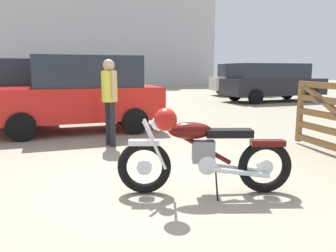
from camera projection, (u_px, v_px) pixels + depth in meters
name	position (u px, v px, depth m)	size (l,w,h in m)	color
ground_plane	(174.00, 184.00, 4.36)	(80.00, 80.00, 0.00)	gray
vintage_motorcycle	(201.00, 153.00, 3.95)	(2.07, 0.73, 1.07)	black
bystander	(110.00, 93.00, 6.40)	(0.30, 0.42, 1.66)	black
silver_sedan_mid	(271.00, 81.00, 15.47)	(4.93, 2.57, 1.74)	black
white_estate_far	(244.00, 79.00, 19.18)	(3.93, 1.89, 1.78)	black
red_hatchback_near	(81.00, 93.00, 7.99)	(4.13, 2.33, 1.78)	black
industrial_building	(99.00, 38.00, 34.06)	(22.07, 9.32, 17.81)	#B2B2B7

